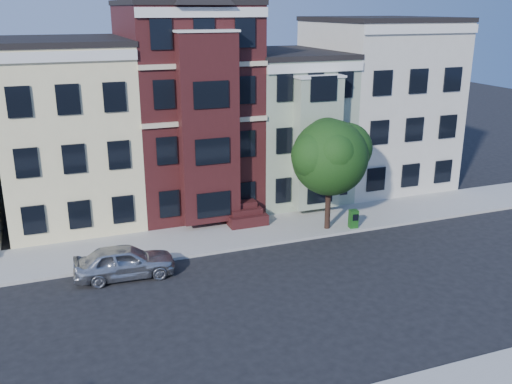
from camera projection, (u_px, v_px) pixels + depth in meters
name	position (u px, v px, depth m)	size (l,w,h in m)	color
ground	(277.00, 307.00, 23.73)	(120.00, 120.00, 0.00)	black
far_sidewalk	(220.00, 237.00, 30.82)	(60.00, 4.00, 0.15)	#9E9B93
house_yellow	(68.00, 133.00, 32.70)	(7.00, 9.00, 10.00)	beige
house_brown	(186.00, 109.00, 34.77)	(7.00, 9.00, 12.00)	#381314
house_green	(283.00, 125.00, 37.44)	(6.00, 9.00, 9.00)	#93A287
house_cream	(376.00, 104.00, 39.51)	(8.00, 9.00, 11.00)	beige
street_tree	(330.00, 162.00, 30.65)	(6.51, 6.51, 7.58)	#1C4611
parked_car	(125.00, 262.00, 26.13)	(1.83, 4.56, 1.55)	#B0B2B9
newspaper_box	(353.00, 219.00, 31.74)	(0.46, 0.41, 1.03)	#1C5619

